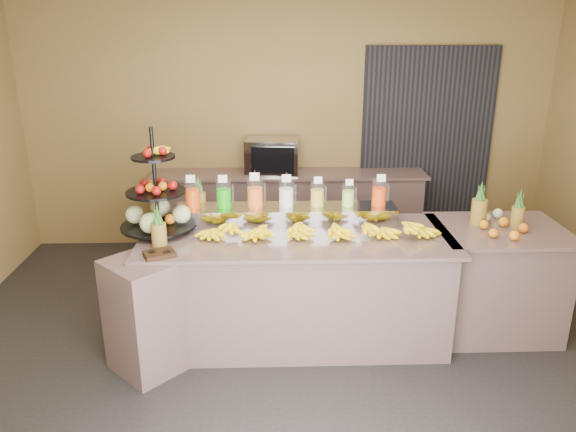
{
  "coord_description": "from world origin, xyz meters",
  "views": [
    {
      "loc": [
        -0.2,
        -3.9,
        2.56
      ],
      "look_at": [
        -0.07,
        0.3,
        1.09
      ],
      "focal_mm": 35.0,
      "sensor_mm": 36.0,
      "label": 1
    }
  ],
  "objects_px": {
    "condiment_caddy": "(159,254)",
    "right_fruit_pile": "(500,221)",
    "pitcher_tray": "(286,215)",
    "banana_heap": "(318,227)",
    "oven_warmer": "(272,156)",
    "fruit_stand": "(162,205)"
  },
  "relations": [
    {
      "from": "fruit_stand",
      "to": "right_fruit_pile",
      "type": "bearing_deg",
      "value": 4.28
    },
    {
      "from": "pitcher_tray",
      "to": "fruit_stand",
      "type": "distance_m",
      "value": 1.03
    },
    {
      "from": "right_fruit_pile",
      "to": "banana_heap",
      "type": "bearing_deg",
      "value": -175.95
    },
    {
      "from": "fruit_stand",
      "to": "oven_warmer",
      "type": "relative_size",
      "value": 1.46
    },
    {
      "from": "condiment_caddy",
      "to": "right_fruit_pile",
      "type": "xyz_separation_m",
      "value": [
        2.7,
        0.47,
        0.05
      ]
    },
    {
      "from": "oven_warmer",
      "to": "pitcher_tray",
      "type": "bearing_deg",
      "value": -81.08
    },
    {
      "from": "right_fruit_pile",
      "to": "oven_warmer",
      "type": "relative_size",
      "value": 0.69
    },
    {
      "from": "pitcher_tray",
      "to": "fruit_stand",
      "type": "relative_size",
      "value": 2.16
    },
    {
      "from": "fruit_stand",
      "to": "banana_heap",
      "type": "bearing_deg",
      "value": -1.72
    },
    {
      "from": "fruit_stand",
      "to": "condiment_caddy",
      "type": "relative_size",
      "value": 3.97
    },
    {
      "from": "oven_warmer",
      "to": "fruit_stand",
      "type": "bearing_deg",
      "value": -111.08
    },
    {
      "from": "banana_heap",
      "to": "right_fruit_pile",
      "type": "bearing_deg",
      "value": 4.05
    },
    {
      "from": "pitcher_tray",
      "to": "oven_warmer",
      "type": "height_order",
      "value": "oven_warmer"
    },
    {
      "from": "banana_heap",
      "to": "right_fruit_pile",
      "type": "xyz_separation_m",
      "value": [
        1.51,
        0.11,
        -0.01
      ]
    },
    {
      "from": "banana_heap",
      "to": "oven_warmer",
      "type": "distance_m",
      "value": 2.01
    },
    {
      "from": "banana_heap",
      "to": "oven_warmer",
      "type": "bearing_deg",
      "value": 100.15
    },
    {
      "from": "fruit_stand",
      "to": "pitcher_tray",
      "type": "bearing_deg",
      "value": 13.75
    },
    {
      "from": "pitcher_tray",
      "to": "banana_heap",
      "type": "height_order",
      "value": "banana_heap"
    },
    {
      "from": "pitcher_tray",
      "to": "condiment_caddy",
      "type": "distance_m",
      "value": 1.16
    },
    {
      "from": "banana_heap",
      "to": "fruit_stand",
      "type": "distance_m",
      "value": 1.27
    },
    {
      "from": "condiment_caddy",
      "to": "right_fruit_pile",
      "type": "bearing_deg",
      "value": 9.94
    },
    {
      "from": "pitcher_tray",
      "to": "banana_heap",
      "type": "relative_size",
      "value": 0.97
    }
  ]
}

